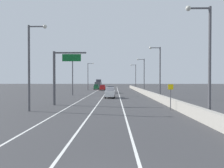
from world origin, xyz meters
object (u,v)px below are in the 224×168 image
at_px(lamp_post_right_fourth, 135,75).
at_px(car_white_0, 110,93).
at_px(lamp_post_right_near, 207,55).
at_px(lamp_post_right_third, 143,73).
at_px(overhead_sign_gantry, 59,71).
at_px(lamp_post_right_second, 159,69).
at_px(car_gray_2, 111,90).
at_px(speed_advisory_sign, 171,95).
at_px(lamp_post_left_near, 31,61).
at_px(lamp_post_left_mid, 74,71).
at_px(car_red_3, 103,88).
at_px(car_green_1, 96,87).
at_px(box_truck, 98,84).
at_px(lamp_post_left_far, 89,74).

distance_m(lamp_post_right_fourth, car_white_0, 42.79).
distance_m(lamp_post_right_near, lamp_post_right_third, 44.44).
height_order(overhead_sign_gantry, lamp_post_right_second, lamp_post_right_second).
bearing_deg(car_gray_2, car_white_0, -89.41).
distance_m(speed_advisory_sign, lamp_post_left_near, 16.15).
xyz_separation_m(lamp_post_right_fourth, lamp_post_left_mid, (-17.25, -34.00, 0.00)).
bearing_deg(overhead_sign_gantry, car_gray_2, 77.48).
bearing_deg(overhead_sign_gantry, car_red_3, 85.75).
height_order(overhead_sign_gantry, car_green_1, overhead_sign_gantry).
bearing_deg(box_truck, overhead_sign_gantry, -90.47).
distance_m(car_gray_2, box_truck, 36.00).
distance_m(lamp_post_right_second, lamp_post_left_mid, 20.43).
bearing_deg(car_green_1, lamp_post_right_near, -77.34).
bearing_deg(car_red_3, lamp_post_right_fourth, 32.25).
distance_m(speed_advisory_sign, box_truck, 72.03).
height_order(lamp_post_right_fourth, car_gray_2, lamp_post_right_fourth).
distance_m(overhead_sign_gantry, car_white_0, 14.84).
relative_size(lamp_post_left_far, car_red_3, 2.12).
height_order(lamp_post_left_far, car_red_3, lamp_post_left_far).
bearing_deg(overhead_sign_gantry, lamp_post_left_mid, 95.04).
xyz_separation_m(speed_advisory_sign, lamp_post_right_fourth, (1.32, 59.77, 3.80)).
relative_size(car_green_1, car_gray_2, 1.17).
xyz_separation_m(lamp_post_left_mid, car_red_3, (5.27, 26.44, -4.60)).
relative_size(lamp_post_left_near, car_red_3, 2.12).
height_order(lamp_post_right_third, car_gray_2, lamp_post_right_third).
bearing_deg(overhead_sign_gantry, car_green_1, 89.21).
height_order(speed_advisory_sign, car_green_1, speed_advisory_sign).
xyz_separation_m(lamp_post_right_second, car_green_1, (-15.04, 42.98, -4.54)).
bearing_deg(car_red_3, lamp_post_right_second, -71.57).
distance_m(lamp_post_right_third, lamp_post_left_mid, 21.15).
bearing_deg(lamp_post_right_second, box_truck, 105.37).
bearing_deg(lamp_post_left_mid, car_green_1, 85.58).
relative_size(speed_advisory_sign, lamp_post_left_mid, 0.31).
bearing_deg(box_truck, lamp_post_left_mid, -92.97).
relative_size(lamp_post_left_near, lamp_post_left_far, 1.00).
bearing_deg(car_red_3, lamp_post_left_mid, -101.27).
bearing_deg(speed_advisory_sign, lamp_post_left_near, -176.74).
bearing_deg(car_red_3, lamp_post_right_third, -50.01).
height_order(overhead_sign_gantry, lamp_post_left_far, lamp_post_left_far).
distance_m(lamp_post_right_near, car_white_0, 26.82).
distance_m(lamp_post_left_near, car_green_1, 59.42).
bearing_deg(car_gray_2, lamp_post_right_second, -65.34).
height_order(lamp_post_right_third, lamp_post_left_mid, same).
height_order(lamp_post_right_near, car_red_3, lamp_post_right_near).
xyz_separation_m(lamp_post_right_fourth, car_red_3, (-11.98, -7.56, -4.60)).
relative_size(speed_advisory_sign, lamp_post_left_near, 0.31).
xyz_separation_m(lamp_post_right_fourth, lamp_post_left_far, (-16.95, -7.33, 0.00)).
relative_size(lamp_post_right_fourth, box_truck, 1.15).
relative_size(car_white_0, car_red_3, 0.99).
bearing_deg(car_red_3, car_green_1, 114.27).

